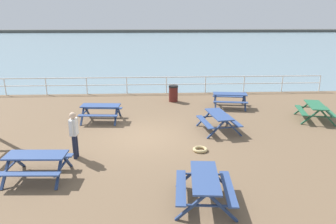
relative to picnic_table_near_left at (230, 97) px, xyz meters
name	(u,v)px	position (x,y,z in m)	size (l,w,h in m)	color
ground_plane	(144,139)	(-4.58, -4.22, -0.68)	(30.00, 24.00, 0.20)	brown
sea_band	(150,42)	(-4.58, 48.53, -0.58)	(142.00, 90.00, 0.01)	gray
distant_shoreline	(150,32)	(-4.58, 91.53, -0.58)	(142.00, 6.00, 1.80)	#4C4C47
seaward_railing	(147,82)	(-4.58, 3.53, 0.18)	(23.07, 0.07, 1.08)	white
picnic_table_near_left	(230,97)	(0.00, 0.00, 0.00)	(2.02, 1.79, 0.80)	#334C84
picnic_table_near_right	(101,109)	(-6.67, -1.99, 0.00)	(1.91, 1.67, 0.80)	#334C84
picnic_table_mid_centre	(219,118)	(-1.38, -3.65, 0.00)	(1.76, 1.99, 0.80)	#334C84
picnic_table_far_left	(37,160)	(-7.76, -7.44, 0.00)	(1.87, 1.62, 0.80)	#334C84
picnic_table_far_right	(315,108)	(3.53, -2.41, 0.00)	(1.89, 2.10, 0.80)	#286B47
picnic_table_seaward	(205,183)	(-2.88, -9.05, 0.00)	(1.69, 1.93, 0.80)	#334C84
visitor	(74,132)	(-6.93, -6.05, 0.36)	(0.24, 0.53, 1.66)	#1E2338
litter_bin	(173,93)	(-2.99, 1.40, -0.10)	(0.55, 0.55, 0.95)	#591E19
rope_coil	(200,149)	(-2.48, -5.72, -0.53)	(0.55, 0.55, 0.11)	tan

